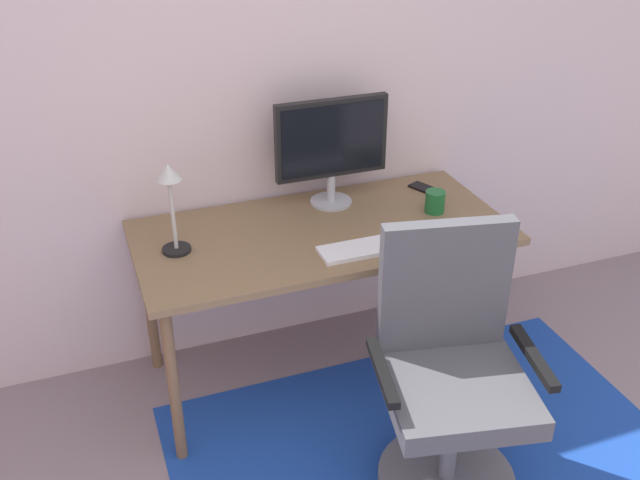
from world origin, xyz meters
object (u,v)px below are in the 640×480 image
at_px(desk, 322,244).
at_px(computer_mouse, 449,229).
at_px(cell_phone, 425,188).
at_px(desk_lamp, 171,193).
at_px(office_chair, 450,386).
at_px(monitor, 332,143).
at_px(coffee_cup, 435,202).
at_px(keyboard, 373,247).

distance_m(desk, computer_mouse, 0.51).
bearing_deg(cell_phone, desk_lamp, 164.40).
xyz_separation_m(cell_phone, office_chair, (-0.35, -0.91, -0.31)).
relative_size(computer_mouse, office_chair, 0.10).
xyz_separation_m(desk, monitor, (0.12, 0.21, 0.34)).
relative_size(monitor, cell_phone, 3.47).
bearing_deg(coffee_cup, computer_mouse, -101.20).
relative_size(keyboard, cell_phone, 3.07).
relative_size(coffee_cup, office_chair, 0.09).
relative_size(desk, coffee_cup, 16.01).
relative_size(desk, cell_phone, 10.72).
height_order(keyboard, desk_lamp, desk_lamp).
height_order(desk, office_chair, office_chair).
bearing_deg(keyboard, computer_mouse, 2.09).
relative_size(monitor, computer_mouse, 4.67).
xyz_separation_m(desk_lamp, office_chair, (0.80, -0.74, -0.55)).
bearing_deg(cell_phone, office_chair, -134.96).
relative_size(cell_phone, office_chair, 0.14).
height_order(computer_mouse, coffee_cup, coffee_cup).
height_order(monitor, desk_lamp, monitor).
bearing_deg(desk_lamp, office_chair, -42.82).
relative_size(cell_phone, desk_lamp, 0.39).
height_order(keyboard, cell_phone, keyboard).
height_order(computer_mouse, office_chair, office_chair).
bearing_deg(desk, desk_lamp, 177.40).
relative_size(keyboard, computer_mouse, 4.13).
bearing_deg(keyboard, monitor, 91.30).
bearing_deg(desk_lamp, cell_phone, 8.49).
bearing_deg(desk, coffee_cup, -1.62).
height_order(desk, cell_phone, cell_phone).
bearing_deg(coffee_cup, keyboard, -151.32).
bearing_deg(computer_mouse, coffee_cup, 78.80).
relative_size(computer_mouse, desk_lamp, 0.29).
distance_m(desk, keyboard, 0.26).
xyz_separation_m(monitor, computer_mouse, (0.34, -0.42, -0.26)).
height_order(monitor, office_chair, monitor).
distance_m(keyboard, computer_mouse, 0.33).
height_order(cell_phone, desk_lamp, desk_lamp).
xyz_separation_m(desk, desk_lamp, (-0.58, 0.03, 0.31)).
relative_size(desk, computer_mouse, 14.43).
bearing_deg(desk, keyboard, -58.73).
bearing_deg(computer_mouse, monitor, 129.22).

